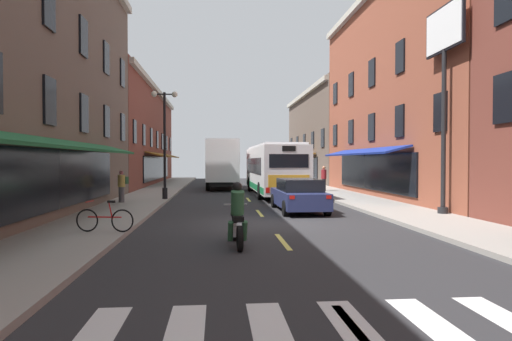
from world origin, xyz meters
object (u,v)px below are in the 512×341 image
Objects in this scene: box_truck at (223,164)px; motorcycle_rider at (237,218)px; sedan_near at (223,176)px; sedan_mid at (299,195)px; bicycle_near at (105,219)px; billboard_sign at (444,55)px; transit_bus at (273,169)px; pedestrian_mid at (324,178)px; street_lamp_twin at (165,140)px; pedestrian_near at (122,186)px.

box_truck is 3.80× the size of motorcycle_rider.
sedan_near is 1.00× the size of sedan_mid.
sedan_mid is 8.89m from bicycle_near.
billboard_sign is 1.71× the size of sedan_mid.
pedestrian_mid is (3.71, 1.56, -0.66)m from transit_bus.
motorcycle_rider is at bearing -24.41° from bicycle_near.
street_lamp_twin reaches higher than transit_bus.
sedan_near is at bearing 99.82° from transit_bus.
sedan_mid is 11.48m from pedestrian_mid.
sedan_near is 0.82× the size of street_lamp_twin.
bicycle_near is (-6.86, -15.02, -1.18)m from transit_bus.
pedestrian_mid is (-1.50, 13.15, -5.31)m from billboard_sign.
pedestrian_mid is 11.76m from street_lamp_twin.
street_lamp_twin is (0.42, 11.13, 2.85)m from bicycle_near.
billboard_sign is 14.26m from pedestrian_mid.
street_lamp_twin is (-11.65, 7.70, -2.97)m from billboard_sign.
street_lamp_twin is at bearing 104.58° from motorcycle_rider.
street_lamp_twin is at bearing -73.07° from pedestrian_near.
sedan_mid is at bearing 156.26° from billboard_sign.
billboard_sign is 13.54m from transit_bus.
pedestrian_near is (-5.22, 10.97, 0.27)m from motorcycle_rider.
bicycle_near is at bearing -114.56° from transit_bus.
street_lamp_twin is at bearing -148.86° from transit_bus.
billboard_sign is 20.26m from box_truck.
street_lamp_twin reaches higher than sedan_mid.
billboard_sign is at bearing -74.17° from sedan_near.
sedan_near is (-3.01, 17.37, -1.01)m from transit_bus.
box_truck is 11.12m from sedan_near.
pedestrian_mid reaches higher than pedestrian_near.
billboard_sign is 1.03× the size of box_truck.
pedestrian_mid is at bearing -86.45° from pedestrian_near.
sedan_mid is at bearing 67.95° from motorcycle_rider.
billboard_sign is 13.84m from bicycle_near.
sedan_mid is at bearing -78.83° from box_truck.
motorcycle_rider is (-3.02, -7.46, -0.01)m from sedan_mid.
box_truck is 1.66× the size of sedan_near.
bicycle_near is 0.99× the size of pedestrian_mid.
pedestrian_near is (-8.33, -5.76, -0.70)m from transit_bus.
billboard_sign is at bearing 31.67° from motorcycle_rider.
transit_bus is 4.08m from pedestrian_mid.
sedan_near is at bearing 89.17° from box_truck.
motorcycle_rider is at bearing -89.86° from box_truck.
transit_bus is 9.32m from sedan_mid.
box_truck reaches higher than pedestrian_near.
transit_bus is 6.73× the size of pedestrian_mid.
pedestrian_near is at bearing -135.35° from street_lamp_twin.
street_lamp_twin is at bearing -99.19° from sedan_near.
sedan_mid is (2.92, -26.64, 0.05)m from sedan_near.
box_truck is at bearing 72.21° from street_lamp_twin.
sedan_mid is at bearing -140.78° from pedestrian_near.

